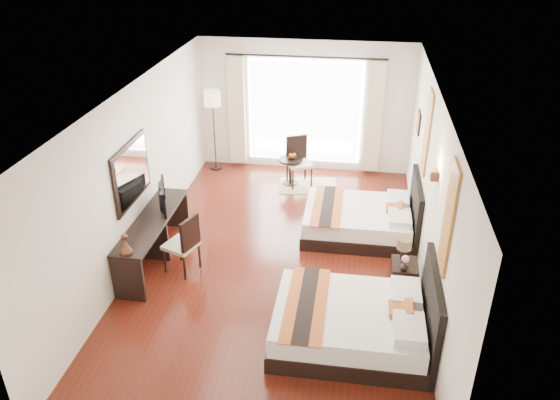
# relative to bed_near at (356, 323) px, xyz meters

# --- Properties ---
(floor) EXTENTS (4.50, 7.50, 0.01)m
(floor) POSITION_rel_bed_near_xyz_m (-1.28, 1.70, -0.30)
(floor) COLOR #3D180B
(floor) RESTS_ON ground
(ceiling) EXTENTS (4.50, 7.50, 0.02)m
(ceiling) POSITION_rel_bed_near_xyz_m (-1.28, 1.70, 2.49)
(ceiling) COLOR white
(ceiling) RESTS_ON wall_headboard
(wall_headboard) EXTENTS (0.01, 7.50, 2.80)m
(wall_headboard) POSITION_rel_bed_near_xyz_m (0.96, 1.70, 1.10)
(wall_headboard) COLOR silver
(wall_headboard) RESTS_ON floor
(wall_desk) EXTENTS (0.01, 7.50, 2.80)m
(wall_desk) POSITION_rel_bed_near_xyz_m (-3.53, 1.70, 1.10)
(wall_desk) COLOR silver
(wall_desk) RESTS_ON floor
(wall_window) EXTENTS (4.50, 0.01, 2.80)m
(wall_window) POSITION_rel_bed_near_xyz_m (-1.28, 5.44, 1.10)
(wall_window) COLOR silver
(wall_window) RESTS_ON floor
(wall_entry) EXTENTS (4.50, 0.01, 2.80)m
(wall_entry) POSITION_rel_bed_near_xyz_m (-1.28, -2.05, 1.10)
(wall_entry) COLOR silver
(wall_entry) RESTS_ON floor
(window_glass) EXTENTS (2.40, 0.02, 2.20)m
(window_glass) POSITION_rel_bed_near_xyz_m (-1.28, 5.43, 1.00)
(window_glass) COLOR white
(window_glass) RESTS_ON wall_window
(sheer_curtain) EXTENTS (2.30, 0.02, 2.10)m
(sheer_curtain) POSITION_rel_bed_near_xyz_m (-1.28, 5.37, 1.00)
(sheer_curtain) COLOR white
(sheer_curtain) RESTS_ON wall_window
(drape_left) EXTENTS (0.35, 0.14, 2.35)m
(drape_left) POSITION_rel_bed_near_xyz_m (-2.73, 5.33, 0.98)
(drape_left) COLOR beige
(drape_left) RESTS_ON floor
(drape_right) EXTENTS (0.35, 0.14, 2.35)m
(drape_right) POSITION_rel_bed_near_xyz_m (0.17, 5.33, 0.98)
(drape_right) COLOR beige
(drape_right) RESTS_ON floor
(art_panel_near) EXTENTS (0.03, 0.50, 1.35)m
(art_panel_near) POSITION_rel_bed_near_xyz_m (0.95, 0.00, 1.65)
(art_panel_near) COLOR maroon
(art_panel_near) RESTS_ON wall_headboard
(art_panel_far) EXTENTS (0.03, 0.50, 1.35)m
(art_panel_far) POSITION_rel_bed_near_xyz_m (0.95, 2.77, 1.65)
(art_panel_far) COLOR maroon
(art_panel_far) RESTS_ON wall_headboard
(wall_sconce) EXTENTS (0.10, 0.14, 0.14)m
(wall_sconce) POSITION_rel_bed_near_xyz_m (0.91, 1.24, 1.62)
(wall_sconce) COLOR #49281A
(wall_sconce) RESTS_ON wall_headboard
(mirror_frame) EXTENTS (0.04, 1.25, 0.95)m
(mirror_frame) POSITION_rel_bed_near_xyz_m (-3.50, 1.45, 1.25)
(mirror_frame) COLOR black
(mirror_frame) RESTS_ON wall_desk
(mirror_glass) EXTENTS (0.01, 1.12, 0.82)m
(mirror_glass) POSITION_rel_bed_near_xyz_m (-3.48, 1.45, 1.25)
(mirror_glass) COLOR white
(mirror_glass) RESTS_ON mirror_frame
(bed_near) EXTENTS (2.04, 1.59, 1.15)m
(bed_near) POSITION_rel_bed_near_xyz_m (0.00, 0.00, 0.00)
(bed_near) COLOR black
(bed_near) RESTS_ON floor
(bed_far) EXTENTS (1.94, 1.51, 1.09)m
(bed_far) POSITION_rel_bed_near_xyz_m (0.05, 2.77, -0.01)
(bed_far) COLOR black
(bed_far) RESTS_ON floor
(nightstand) EXTENTS (0.38, 0.48, 0.46)m
(nightstand) POSITION_rel_bed_near_xyz_m (0.68, 1.24, -0.07)
(nightstand) COLOR black
(nightstand) RESTS_ON floor
(table_lamp) EXTENTS (0.22, 0.22, 0.34)m
(table_lamp) POSITION_rel_bed_near_xyz_m (0.64, 1.30, 0.43)
(table_lamp) COLOR black
(table_lamp) RESTS_ON nightstand
(vase) EXTENTS (0.16, 0.16, 0.13)m
(vase) POSITION_rel_bed_near_xyz_m (0.66, 1.07, 0.27)
(vase) COLOR black
(vase) RESTS_ON nightstand
(console_desk) EXTENTS (0.50, 2.20, 0.76)m
(console_desk) POSITION_rel_bed_near_xyz_m (-3.27, 1.45, 0.08)
(console_desk) COLOR black
(console_desk) RESTS_ON floor
(television) EXTENTS (0.36, 0.75, 0.44)m
(television) POSITION_rel_bed_near_xyz_m (-3.25, 1.81, 0.68)
(television) COLOR black
(television) RESTS_ON console_desk
(bronze_figurine) EXTENTS (0.25, 0.25, 0.28)m
(bronze_figurine) POSITION_rel_bed_near_xyz_m (-3.27, 0.46, 0.60)
(bronze_figurine) COLOR #49281A
(bronze_figurine) RESTS_ON console_desk
(desk_chair) EXTENTS (0.59, 0.59, 0.98)m
(desk_chair) POSITION_rel_bed_near_xyz_m (-2.73, 1.23, 0.00)
(desk_chair) COLOR beige
(desk_chair) RESTS_ON floor
(floor_lamp) EXTENTS (0.35, 0.35, 1.76)m
(floor_lamp) POSITION_rel_bed_near_xyz_m (-3.20, 5.11, 1.19)
(floor_lamp) COLOR black
(floor_lamp) RESTS_ON floor
(side_table) EXTENTS (0.50, 0.50, 0.57)m
(side_table) POSITION_rel_bed_near_xyz_m (-1.47, 4.56, -0.01)
(side_table) COLOR black
(side_table) RESTS_ON floor
(fruit_bowl) EXTENTS (0.26, 0.26, 0.05)m
(fruit_bowl) POSITION_rel_bed_near_xyz_m (-1.43, 4.58, 0.30)
(fruit_bowl) COLOR #492B1A
(fruit_bowl) RESTS_ON side_table
(window_chair) EXTENTS (0.63, 0.63, 1.02)m
(window_chair) POSITION_rel_bed_near_xyz_m (-1.29, 4.58, 0.01)
(window_chair) COLOR beige
(window_chair) RESTS_ON floor
(jute_rug) EXTENTS (1.29, 0.97, 0.01)m
(jute_rug) POSITION_rel_bed_near_xyz_m (-1.09, 4.52, -0.29)
(jute_rug) COLOR tan
(jute_rug) RESTS_ON floor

